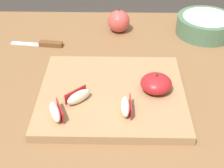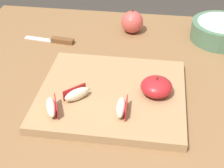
# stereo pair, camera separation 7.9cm
# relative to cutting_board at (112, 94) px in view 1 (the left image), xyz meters

# --- Properties ---
(dining_table) EXTENTS (1.12, 0.93, 0.72)m
(dining_table) POSITION_rel_cutting_board_xyz_m (0.08, 0.03, -0.11)
(dining_table) COLOR brown
(dining_table) RESTS_ON ground_plane
(cutting_board) EXTENTS (0.35, 0.31, 0.02)m
(cutting_board) POSITION_rel_cutting_board_xyz_m (0.00, 0.00, 0.00)
(cutting_board) COLOR #A37F56
(cutting_board) RESTS_ON dining_table
(apple_half_skin_up) EXTENTS (0.07, 0.07, 0.05)m
(apple_half_skin_up) POSITION_rel_cutting_board_xyz_m (0.10, 0.00, 0.03)
(apple_half_skin_up) COLOR #B21E23
(apple_half_skin_up) RESTS_ON cutting_board
(apple_wedge_back) EXTENTS (0.02, 0.06, 0.03)m
(apple_wedge_back) POSITION_rel_cutting_board_xyz_m (0.03, -0.07, 0.02)
(apple_wedge_back) COLOR #F4EACC
(apple_wedge_back) RESTS_ON cutting_board
(apple_wedge_front) EXTENTS (0.06, 0.06, 0.03)m
(apple_wedge_front) POSITION_rel_cutting_board_xyz_m (-0.08, -0.04, 0.02)
(apple_wedge_front) COLOR #F4EACC
(apple_wedge_front) RESTS_ON cutting_board
(apple_wedge_left) EXTENTS (0.04, 0.07, 0.03)m
(apple_wedge_left) POSITION_rel_cutting_board_xyz_m (-0.12, -0.09, 0.02)
(apple_wedge_left) COLOR #F4EACC
(apple_wedge_left) RESTS_ON cutting_board
(paring_knife) EXTENTS (0.16, 0.04, 0.01)m
(paring_knife) POSITION_rel_cutting_board_xyz_m (-0.20, 0.25, -0.00)
(paring_knife) COLOR silver
(paring_knife) RESTS_ON dining_table
(whole_apple_pink_lady) EXTENTS (0.07, 0.07, 0.08)m
(whole_apple_pink_lady) POSITION_rel_cutting_board_xyz_m (0.01, 0.35, 0.02)
(whole_apple_pink_lady) COLOR #D14C47
(whole_apple_pink_lady) RESTS_ON dining_table
(ceramic_fruit_bowl) EXTENTS (0.18, 0.18, 0.06)m
(ceramic_fruit_bowl) POSITION_rel_cutting_board_xyz_m (0.29, 0.34, 0.02)
(ceramic_fruit_bowl) COLOR #4C7556
(ceramic_fruit_bowl) RESTS_ON dining_table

